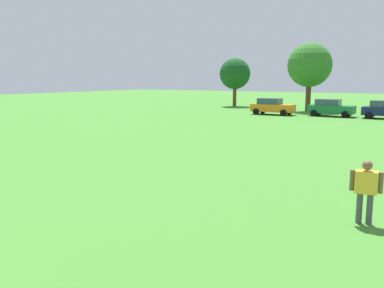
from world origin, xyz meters
name	(u,v)px	position (x,y,z in m)	size (l,w,h in m)	color
ground_plane	(308,128)	(0.00, 30.00, 0.00)	(160.00, 160.00, 0.00)	#42842D
adult_bystander	(366,186)	(7.05, 10.51, 0.98)	(0.78, 0.36, 1.65)	#4C4C51
parked_car_orange_0	(272,106)	(-6.51, 39.49, 0.86)	(4.30, 2.02, 1.68)	orange
parked_car_green_1	(331,108)	(-0.93, 40.73, 0.86)	(4.30, 2.02, 1.68)	#196B38
tree_far_left	(235,74)	(-15.45, 49.01, 4.29)	(4.08, 4.08, 6.36)	brown
tree_center	(310,65)	(-4.60, 45.61, 5.14)	(4.89, 4.89, 7.62)	brown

